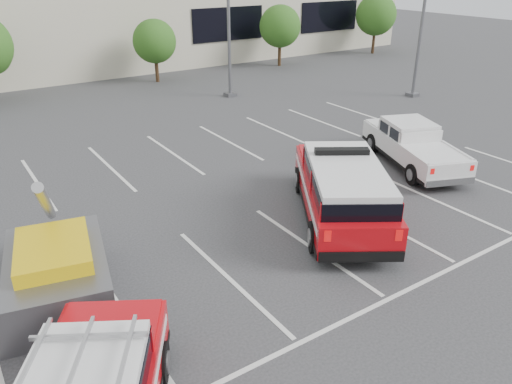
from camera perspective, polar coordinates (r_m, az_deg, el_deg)
ground at (r=14.18m, az=6.35°, el=-6.34°), size 120.00×120.00×0.00m
stall_markings at (r=17.42m, az=-3.11°, el=0.07°), size 23.00×15.00×0.01m
convention_building at (r=41.89m, az=-23.93°, el=19.44°), size 60.00×16.99×13.20m
tree_mid_right at (r=34.16m, az=-11.40°, el=16.39°), size 2.77×2.77×3.99m
tree_right at (r=39.06m, az=2.83°, el=18.25°), size 3.07×3.07×4.42m
tree_far_right at (r=45.66m, az=13.58°, el=18.95°), size 3.37×3.37×4.85m
light_pole_mid at (r=29.34m, az=-3.19°, el=20.75°), size 0.90×0.60×10.24m
light_pole_right at (r=30.76m, az=18.72°, el=19.77°), size 0.90×0.60×10.24m
fire_chief_suv at (r=15.38m, az=9.79°, el=-0.21°), size 5.19×6.36×2.16m
white_pickup at (r=20.42m, az=17.41°, el=4.73°), size 3.73×5.70×1.66m
utility_rig at (r=12.70m, az=-22.27°, el=-8.86°), size 3.93×4.07×3.31m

